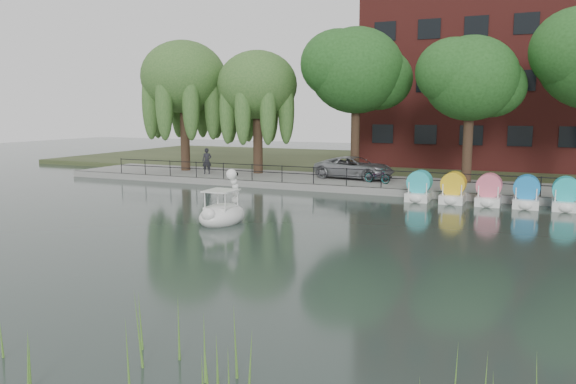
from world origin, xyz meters
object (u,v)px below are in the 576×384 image
Objects in this scene: pedestrian at (207,159)px; minivan at (355,166)px; bicycle at (377,175)px; swan_boat at (223,211)px.

minivan is at bearing -13.03° from pedestrian.
minivan is 2.43m from bicycle.
minivan is 2.86× the size of pedestrian.
swan_boat reaches higher than minivan.
bicycle is 12.48m from swan_boat.
swan_boat is at bearing -177.67° from minivan.
minivan is 2.12× the size of swan_boat.
swan_boat reaches higher than bicycle.
pedestrian reaches higher than bicycle.
pedestrian is 0.74× the size of swan_boat.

